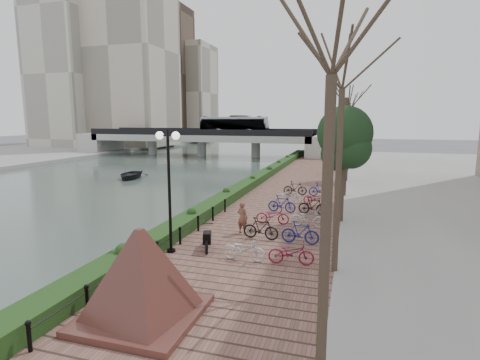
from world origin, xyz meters
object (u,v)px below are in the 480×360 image
at_px(boat, 131,174).
at_px(pedestrian, 242,218).
at_px(granite_monument, 141,273).
at_px(motorcycle, 207,238).
at_px(lamppost, 169,165).

bearing_deg(boat, pedestrian, -56.83).
height_order(granite_monument, boat, granite_monument).
bearing_deg(motorcycle, lamppost, -168.49).
bearing_deg(pedestrian, boat, -26.14).
height_order(motorcycle, pedestrian, pedestrian).
bearing_deg(boat, granite_monument, -69.30).
xyz_separation_m(granite_monument, lamppost, (-1.65, 4.90, 2.33)).
height_order(granite_monument, pedestrian, granite_monument).
relative_size(lamppost, pedestrian, 3.26).
distance_m(lamppost, pedestrian, 4.80).
xyz_separation_m(motorcycle, pedestrian, (0.81, 2.48, 0.30)).
xyz_separation_m(granite_monument, boat, (-15.87, 23.87, -1.34)).
distance_m(pedestrian, boat, 22.68).
bearing_deg(lamppost, granite_monument, -71.41).
bearing_deg(motorcycle, pedestrian, 52.36).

